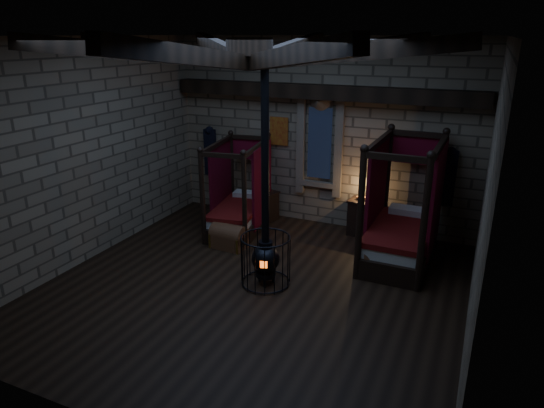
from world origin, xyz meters
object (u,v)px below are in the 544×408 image
at_px(trunk_left, 229,237).
at_px(stove, 266,254).
at_px(bed_right, 401,231).
at_px(bed_left, 239,208).
at_px(trunk_right, 386,260).

xyz_separation_m(trunk_left, stove, (1.35, -1.09, 0.34)).
xyz_separation_m(bed_right, stove, (-1.99, -2.02, -0.01)).
relative_size(bed_right, trunk_left, 3.18).
bearing_deg(stove, bed_left, 111.07).
relative_size(bed_left, stove, 0.51).
height_order(trunk_left, trunk_right, trunk_right).
relative_size(trunk_right, stove, 0.24).
bearing_deg(trunk_left, stove, -35.24).
bearing_deg(trunk_left, trunk_right, 6.25).
relative_size(bed_left, trunk_left, 2.74).
xyz_separation_m(trunk_left, trunk_right, (3.24, 0.14, 0.04)).
distance_m(trunk_left, trunk_right, 3.24).
xyz_separation_m(bed_left, stove, (1.62, -2.09, 0.08)).
height_order(bed_left, trunk_right, bed_left).
height_order(bed_left, stove, stove).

